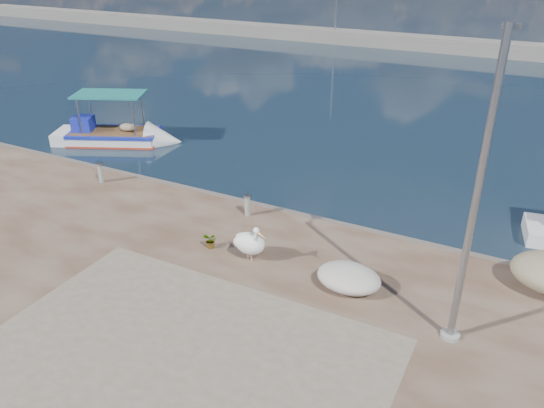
{
  "coord_description": "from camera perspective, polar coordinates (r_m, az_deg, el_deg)",
  "views": [
    {
      "loc": [
        6.91,
        -9.51,
        8.75
      ],
      "look_at": [
        0.0,
        3.8,
        1.3
      ],
      "focal_mm": 35.0,
      "sensor_mm": 36.0,
      "label": 1
    }
  ],
  "objects": [
    {
      "name": "potted_plant",
      "position": [
        15.94,
        -6.61,
        -3.93
      ],
      "size": [
        0.55,
        0.52,
        0.49
      ],
      "primitive_type": "imported",
      "rotation": [
        0.0,
        0.0,
        -0.38
      ],
      "color": "#33722D",
      "rests_on": "quay"
    },
    {
      "name": "pelican",
      "position": [
        15.09,
        -2.4,
        -4.22
      ],
      "size": [
        1.25,
        0.89,
        1.2
      ],
      "rotation": [
        0.0,
        0.0,
        -0.42
      ],
      "color": "tan",
      "rests_on": "quay"
    },
    {
      "name": "boat_left",
      "position": [
        26.96,
        -16.66,
        6.84
      ],
      "size": [
        6.09,
        4.13,
        2.8
      ],
      "rotation": [
        0.0,
        0.0,
        0.42
      ],
      "color": "white",
      "rests_on": "ground"
    },
    {
      "name": "bollard_near",
      "position": [
        17.63,
        -2.66,
        -0.02
      ],
      "size": [
        0.25,
        0.25,
        0.75
      ],
      "color": "gray",
      "rests_on": "quay"
    },
    {
      "name": "lamp_post",
      "position": [
        11.64,
        20.89,
        -0.63
      ],
      "size": [
        0.44,
        0.96,
        7.0
      ],
      "color": "gray",
      "rests_on": "quay"
    },
    {
      "name": "quay_patch",
      "position": [
        12.06,
        -11.25,
        -17.39
      ],
      "size": [
        9.0,
        7.0,
        0.01
      ],
      "primitive_type": "cube",
      "color": "gray",
      "rests_on": "quay"
    },
    {
      "name": "ground",
      "position": [
        14.66,
        -6.98,
        -10.47
      ],
      "size": [
        1400.0,
        1400.0,
        0.0
      ],
      "primitive_type": "plane",
      "color": "#162635",
      "rests_on": "ground"
    },
    {
      "name": "breakwater",
      "position": [
        50.65,
        19.99,
        15.66
      ],
      "size": [
        120.0,
        2.2,
        7.5
      ],
      "color": "gray",
      "rests_on": "ground"
    },
    {
      "name": "net_pile_d",
      "position": [
        14.19,
        8.25,
        -7.86
      ],
      "size": [
        1.72,
        1.29,
        0.65
      ],
      "primitive_type": "ellipsoid",
      "color": "silver",
      "rests_on": "quay"
    },
    {
      "name": "bollard_far",
      "position": [
        21.14,
        -17.98,
        3.33
      ],
      "size": [
        0.25,
        0.25,
        0.78
      ],
      "color": "gray",
      "rests_on": "quay"
    }
  ]
}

